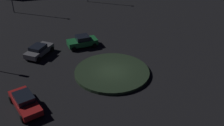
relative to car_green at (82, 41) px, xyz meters
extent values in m
plane|color=black|center=(-4.74, 6.01, -0.76)|extent=(113.44, 113.44, 0.00)
cylinder|color=#263823|center=(-4.74, 6.01, -0.59)|extent=(8.21, 8.21, 0.34)
cube|color=#1E7238|center=(0.01, 0.01, -0.11)|extent=(4.20, 3.44, 0.68)
cube|color=black|center=(-0.04, -0.02, 0.49)|extent=(2.20, 2.17, 0.54)
cylinder|color=black|center=(-0.74, -1.45, -0.46)|extent=(0.64, 0.49, 0.61)
cylinder|color=black|center=(-1.62, 0.09, -0.46)|extent=(0.64, 0.49, 0.61)
cylinder|color=black|center=(1.64, -0.08, -0.46)|extent=(0.64, 0.49, 0.61)
cylinder|color=black|center=(0.76, 1.46, -0.46)|extent=(0.64, 0.49, 0.61)
cube|color=red|center=(2.16, 12.90, -0.17)|extent=(4.25, 4.39, 0.57)
cube|color=black|center=(2.24, 12.81, 0.37)|extent=(2.45, 2.48, 0.50)
cylinder|color=black|center=(3.87, 12.32, -0.45)|extent=(0.58, 0.60, 0.62)
cylinder|color=black|center=(2.62, 11.15, -0.45)|extent=(0.58, 0.60, 0.62)
cylinder|color=black|center=(1.70, 14.64, -0.45)|extent=(0.58, 0.60, 0.62)
cylinder|color=black|center=(0.45, 13.48, -0.45)|extent=(0.58, 0.60, 0.62)
cube|color=slate|center=(4.68, 3.12, -0.12)|extent=(2.62, 4.26, 0.61)
cube|color=black|center=(4.72, 3.26, 0.40)|extent=(1.91, 2.13, 0.44)
cylinder|color=black|center=(5.18, 1.53, -0.42)|extent=(0.38, 0.71, 0.68)
cylinder|color=black|center=(3.50, 1.94, -0.42)|extent=(0.38, 0.71, 0.68)
cylinder|color=black|center=(5.86, 4.30, -0.42)|extent=(0.38, 0.71, 0.68)
cylinder|color=black|center=(4.18, 4.71, -0.42)|extent=(0.38, 0.71, 0.68)
camera|label=1|loc=(-8.05, 30.03, 14.59)|focal=41.83mm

